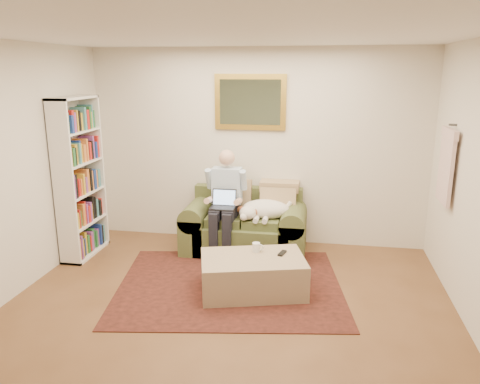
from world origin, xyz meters
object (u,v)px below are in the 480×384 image
(laptop, at_px, (223,203))
(bookshelf, at_px, (79,178))
(coffee_mug, at_px, (256,247))
(ottoman, at_px, (253,275))
(sleeping_dog, at_px, (266,209))
(sofa, at_px, (245,230))
(seated_man, at_px, (225,204))

(laptop, height_order, bookshelf, bookshelf)
(coffee_mug, bearing_deg, laptop, 123.74)
(ottoman, distance_m, coffee_mug, 0.30)
(ottoman, bearing_deg, laptop, 118.35)
(laptop, relative_size, coffee_mug, 3.06)
(laptop, bearing_deg, bookshelf, -171.70)
(sleeping_dog, bearing_deg, bookshelf, -170.47)
(sleeping_dog, height_order, ottoman, sleeping_dog)
(ottoman, bearing_deg, sofa, 103.51)
(ottoman, bearing_deg, coffee_mug, 86.11)
(sofa, xyz_separation_m, coffee_mug, (0.29, -1.00, 0.17))
(ottoman, relative_size, coffee_mug, 10.81)
(ottoman, height_order, coffee_mug, coffee_mug)
(seated_man, height_order, ottoman, seated_man)
(ottoman, relative_size, bookshelf, 0.54)
(sofa, relative_size, coffee_mug, 15.79)
(sofa, distance_m, sleeping_dog, 0.44)
(laptop, bearing_deg, ottoman, -61.65)
(sleeping_dog, distance_m, coffee_mug, 0.93)
(seated_man, xyz_separation_m, bookshelf, (-1.78, -0.32, 0.34))
(sofa, relative_size, sleeping_dog, 2.43)
(laptop, xyz_separation_m, bookshelf, (-1.78, -0.26, 0.30))
(seated_man, relative_size, laptop, 4.33)
(coffee_mug, bearing_deg, sleeping_dog, 90.46)
(laptop, height_order, coffee_mug, laptop)
(bookshelf, bearing_deg, sleeping_dog, 9.53)
(sofa, relative_size, seated_man, 1.19)
(seated_man, relative_size, ottoman, 1.23)
(seated_man, relative_size, coffee_mug, 13.28)
(seated_man, xyz_separation_m, coffee_mug, (0.53, -0.85, -0.22))
(sleeping_dog, bearing_deg, sofa, 164.26)
(seated_man, bearing_deg, ottoman, -63.11)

